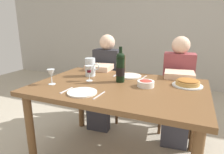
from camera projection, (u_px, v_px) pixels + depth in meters
back_wall at (166, 18)px, 3.93m from camera, size 8.00×0.10×2.80m
dining_table at (119, 95)px, 1.76m from camera, size 1.50×1.00×0.76m
wine_bottle at (120, 67)px, 1.80m from camera, size 0.08×0.08×0.33m
water_pitcher at (90, 68)px, 2.03m from camera, size 0.16×0.11×0.19m
baked_tart at (188, 83)px, 1.71m from camera, size 0.26×0.26×0.06m
salad_bowl at (146, 83)px, 1.69m from camera, size 0.15×0.15×0.06m
wine_glass_left_diner at (51, 74)px, 1.74m from camera, size 0.07×0.07×0.14m
wine_glass_right_diner at (89, 70)px, 1.84m from camera, size 0.07×0.07×0.15m
dinner_plate_left_setting at (82, 92)px, 1.54m from camera, size 0.24×0.24×0.01m
dinner_plate_right_setting at (129, 76)px, 2.03m from camera, size 0.24×0.24×0.01m
fork_left_setting at (66, 90)px, 1.60m from camera, size 0.02×0.16×0.00m
knife_left_setting at (99, 95)px, 1.48m from camera, size 0.02×0.18×0.00m
knife_right_setting at (144, 78)px, 1.97m from camera, size 0.03×0.18×0.00m
spoon_right_setting at (116, 75)px, 2.08m from camera, size 0.02×0.16×0.00m
chair_left at (111, 82)px, 2.76m from camera, size 0.43×0.43×0.87m
diner_left at (104, 78)px, 2.52m from camera, size 0.36×0.52×1.16m
chair_right at (177, 90)px, 2.43m from camera, size 0.44×0.44×0.87m
diner_right at (178, 86)px, 2.18m from camera, size 0.37×0.53×1.16m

